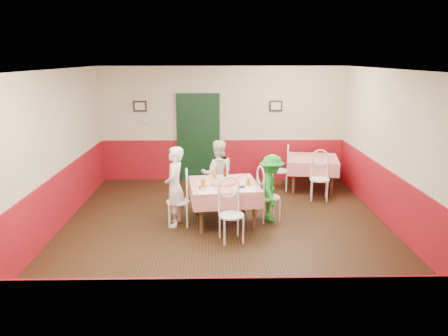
{
  "coord_description": "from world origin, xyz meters",
  "views": [
    {
      "loc": [
        -0.17,
        -7.19,
        3.0
      ],
      "look_at": [
        -0.02,
        0.48,
        1.05
      ],
      "focal_mm": 35.0,
      "sensor_mm": 36.0,
      "label": 1
    }
  ],
  "objects_px": {
    "main_table": "(224,203)",
    "glass_a": "(203,184)",
    "chair_right": "(269,197)",
    "wallet": "(242,187)",
    "pizza": "(223,183)",
    "chair_second_b": "(320,179)",
    "second_table": "(312,174)",
    "chair_left": "(178,202)",
    "diner_far": "(218,174)",
    "chair_far": "(218,186)",
    "diner_left": "(175,187)",
    "diner_right": "(272,188)",
    "beer_bottle": "(225,172)",
    "chair_near": "(231,215)",
    "chair_second_a": "(280,171)",
    "glass_c": "(215,175)",
    "glass_b": "(248,182)"
  },
  "relations": [
    {
      "from": "chair_far",
      "to": "chair_near",
      "type": "height_order",
      "value": "same"
    },
    {
      "from": "chair_left",
      "to": "pizza",
      "type": "xyz_separation_m",
      "value": [
        0.82,
        0.08,
        0.32
      ]
    },
    {
      "from": "glass_b",
      "to": "glass_c",
      "type": "bearing_deg",
      "value": 138.28
    },
    {
      "from": "main_table",
      "to": "chair_second_b",
      "type": "xyz_separation_m",
      "value": [
        2.09,
        1.32,
        0.08
      ]
    },
    {
      "from": "chair_near",
      "to": "diner_right",
      "type": "bearing_deg",
      "value": 37.27
    },
    {
      "from": "beer_bottle",
      "to": "chair_left",
      "type": "bearing_deg",
      "value": -149.68
    },
    {
      "from": "pizza",
      "to": "diner_far",
      "type": "bearing_deg",
      "value": 95.69
    },
    {
      "from": "chair_right",
      "to": "diner_right",
      "type": "distance_m",
      "value": 0.19
    },
    {
      "from": "chair_left",
      "to": "chair_second_b",
      "type": "xyz_separation_m",
      "value": [
        2.93,
        1.43,
        0.0
      ]
    },
    {
      "from": "chair_far",
      "to": "diner_right",
      "type": "height_order",
      "value": "diner_right"
    },
    {
      "from": "second_table",
      "to": "chair_second_b",
      "type": "height_order",
      "value": "chair_second_b"
    },
    {
      "from": "second_table",
      "to": "chair_near",
      "type": "bearing_deg",
      "value": -124.16
    },
    {
      "from": "main_table",
      "to": "glass_a",
      "type": "height_order",
      "value": "glass_a"
    },
    {
      "from": "beer_bottle",
      "to": "diner_far",
      "type": "height_order",
      "value": "diner_far"
    },
    {
      "from": "chair_second_a",
      "to": "glass_a",
      "type": "xyz_separation_m",
      "value": [
        -1.71,
        -2.36,
        0.39
      ]
    },
    {
      "from": "diner_far",
      "to": "diner_right",
      "type": "height_order",
      "value": "diner_far"
    },
    {
      "from": "beer_bottle",
      "to": "diner_left",
      "type": "bearing_deg",
      "value": -150.75
    },
    {
      "from": "pizza",
      "to": "diner_left",
      "type": "xyz_separation_m",
      "value": [
        -0.87,
        -0.08,
        -0.04
      ]
    },
    {
      "from": "main_table",
      "to": "wallet",
      "type": "height_order",
      "value": "wallet"
    },
    {
      "from": "chair_second_b",
      "to": "diner_right",
      "type": "distance_m",
      "value": 1.71
    },
    {
      "from": "chair_left",
      "to": "chair_near",
      "type": "bearing_deg",
      "value": 47.84
    },
    {
      "from": "chair_far",
      "to": "diner_left",
      "type": "bearing_deg",
      "value": 41.97
    },
    {
      "from": "chair_right",
      "to": "chair_far",
      "type": "bearing_deg",
      "value": 37.56
    },
    {
      "from": "chair_second_b",
      "to": "beer_bottle",
      "type": "xyz_separation_m",
      "value": [
        -2.06,
        -0.92,
        0.42
      ]
    },
    {
      "from": "chair_second_b",
      "to": "glass_b",
      "type": "bearing_deg",
      "value": -127.97
    },
    {
      "from": "glass_c",
      "to": "diner_right",
      "type": "bearing_deg",
      "value": -13.03
    },
    {
      "from": "second_table",
      "to": "diner_far",
      "type": "xyz_separation_m",
      "value": [
        -2.2,
        -1.18,
        0.32
      ]
    },
    {
      "from": "chair_second_a",
      "to": "glass_c",
      "type": "height_order",
      "value": "chair_second_a"
    },
    {
      "from": "second_table",
      "to": "diner_left",
      "type": "distance_m",
      "value": 3.71
    },
    {
      "from": "chair_left",
      "to": "wallet",
      "type": "relative_size",
      "value": 8.18
    },
    {
      "from": "chair_far",
      "to": "diner_left",
      "type": "distance_m",
      "value": 1.27
    },
    {
      "from": "diner_left",
      "to": "beer_bottle",
      "type": "bearing_deg",
      "value": 123.99
    },
    {
      "from": "diner_right",
      "to": "beer_bottle",
      "type": "bearing_deg",
      "value": 78.86
    },
    {
      "from": "second_table",
      "to": "diner_far",
      "type": "relative_size",
      "value": 0.8
    },
    {
      "from": "chair_near",
      "to": "chair_second_a",
      "type": "height_order",
      "value": "same"
    },
    {
      "from": "chair_second_b",
      "to": "diner_right",
      "type": "bearing_deg",
      "value": -124.86
    },
    {
      "from": "diner_far",
      "to": "chair_second_a",
      "type": "bearing_deg",
      "value": -147.44
    },
    {
      "from": "second_table",
      "to": "pizza",
      "type": "height_order",
      "value": "pizza"
    },
    {
      "from": "chair_near",
      "to": "chair_second_b",
      "type": "bearing_deg",
      "value": 34.26
    },
    {
      "from": "chair_left",
      "to": "diner_right",
      "type": "distance_m",
      "value": 1.76
    },
    {
      "from": "pizza",
      "to": "wallet",
      "type": "relative_size",
      "value": 3.9
    },
    {
      "from": "diner_left",
      "to": "diner_right",
      "type": "xyz_separation_m",
      "value": [
        1.79,
        0.23,
        -0.1
      ]
    },
    {
      "from": "second_table",
      "to": "chair_left",
      "type": "distance_m",
      "value": 3.65
    },
    {
      "from": "chair_right",
      "to": "main_table",
      "type": "bearing_deg",
      "value": 82.56
    },
    {
      "from": "diner_far",
      "to": "glass_c",
      "type": "bearing_deg",
      "value": 77.17
    },
    {
      "from": "second_table",
      "to": "chair_left",
      "type": "bearing_deg",
      "value": -143.34
    },
    {
      "from": "second_table",
      "to": "diner_far",
      "type": "bearing_deg",
      "value": -151.78
    },
    {
      "from": "diner_far",
      "to": "glass_a",
      "type": "bearing_deg",
      "value": 71.02
    },
    {
      "from": "glass_b",
      "to": "diner_left",
      "type": "bearing_deg",
      "value": 177.12
    },
    {
      "from": "diner_far",
      "to": "chair_far",
      "type": "bearing_deg",
      "value": 90.63
    }
  ]
}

